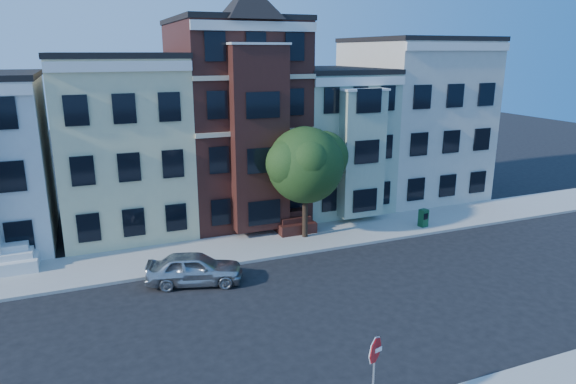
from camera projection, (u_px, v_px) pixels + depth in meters
name	position (u px, v px, depth m)	size (l,w,h in m)	color
ground	(337.00, 310.00, 21.27)	(120.00, 120.00, 0.00)	black
far_sidewalk	(271.00, 244.00, 28.40)	(60.00, 4.00, 0.15)	#9E9B93
house_yellow	(121.00, 145.00, 30.35)	(7.00, 9.00, 10.00)	beige
house_brown	(234.00, 122.00, 32.63)	(7.00, 9.00, 12.00)	#391813
house_green	(326.00, 139.00, 35.39)	(6.00, 9.00, 9.00)	#9EB095
house_cream	(411.00, 120.00, 37.67)	(8.00, 9.00, 11.00)	beige
street_tree	(305.00, 170.00, 28.26)	(6.67, 6.67, 7.76)	#2B4D1C
parked_car	(195.00, 268.00, 23.52)	(1.77, 4.39, 1.50)	#AFB3B7
newspaper_box	(423.00, 218.00, 30.84)	(0.48, 0.42, 1.06)	#184F2A
stop_sign	(374.00, 373.00, 14.43)	(0.81, 0.11, 2.94)	#B20D11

